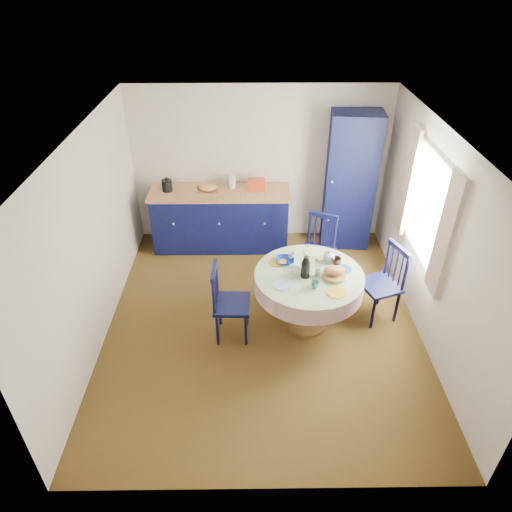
{
  "coord_description": "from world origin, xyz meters",
  "views": [
    {
      "loc": [
        -0.14,
        -4.51,
        4.08
      ],
      "look_at": [
        -0.08,
        0.2,
        0.91
      ],
      "focal_mm": 32.0,
      "sensor_mm": 36.0,
      "label": 1
    }
  ],
  "objects_px": {
    "kitchen_counter": "(220,218)",
    "mug_b": "(315,285)",
    "pantry_cabinet": "(350,182)",
    "cobalt_bowl": "(285,261)",
    "dining_table": "(309,282)",
    "mug_d": "(292,256)",
    "mug_a": "(296,270)",
    "mug_c": "(336,261)",
    "chair_far": "(318,250)",
    "chair_right": "(383,283)",
    "chair_left": "(228,302)"
  },
  "relations": [
    {
      "from": "kitchen_counter",
      "to": "mug_b",
      "type": "relative_size",
      "value": 21.99
    },
    {
      "from": "mug_d",
      "to": "cobalt_bowl",
      "type": "xyz_separation_m",
      "value": [
        -0.09,
        -0.08,
        -0.02
      ]
    },
    {
      "from": "pantry_cabinet",
      "to": "chair_far",
      "type": "xyz_separation_m",
      "value": [
        -0.6,
        -1.09,
        -0.56
      ]
    },
    {
      "from": "mug_b",
      "to": "mug_d",
      "type": "xyz_separation_m",
      "value": [
        -0.22,
        0.6,
        -0.0
      ]
    },
    {
      "from": "chair_right",
      "to": "mug_a",
      "type": "bearing_deg",
      "value": -102.32
    },
    {
      "from": "dining_table",
      "to": "cobalt_bowl",
      "type": "bearing_deg",
      "value": 138.86
    },
    {
      "from": "chair_far",
      "to": "chair_right",
      "type": "bearing_deg",
      "value": -22.97
    },
    {
      "from": "pantry_cabinet",
      "to": "cobalt_bowl",
      "type": "distance_m",
      "value": 2.14
    },
    {
      "from": "dining_table",
      "to": "chair_right",
      "type": "distance_m",
      "value": 1.01
    },
    {
      "from": "chair_far",
      "to": "chair_left",
      "type": "bearing_deg",
      "value": -113.38
    },
    {
      "from": "kitchen_counter",
      "to": "mug_b",
      "type": "xyz_separation_m",
      "value": [
        1.23,
        -2.23,
        0.36
      ]
    },
    {
      "from": "chair_far",
      "to": "mug_c",
      "type": "distance_m",
      "value": 0.84
    },
    {
      "from": "dining_table",
      "to": "chair_right",
      "type": "relative_size",
      "value": 1.28
    },
    {
      "from": "kitchen_counter",
      "to": "cobalt_bowl",
      "type": "height_order",
      "value": "kitchen_counter"
    },
    {
      "from": "pantry_cabinet",
      "to": "mug_a",
      "type": "xyz_separation_m",
      "value": [
        -1.0,
        -2.04,
        -0.23
      ]
    },
    {
      "from": "mug_d",
      "to": "kitchen_counter",
      "type": "bearing_deg",
      "value": 121.64
    },
    {
      "from": "dining_table",
      "to": "mug_d",
      "type": "distance_m",
      "value": 0.42
    },
    {
      "from": "dining_table",
      "to": "cobalt_bowl",
      "type": "relative_size",
      "value": 5.75
    },
    {
      "from": "mug_c",
      "to": "kitchen_counter",
      "type": "bearing_deg",
      "value": 131.56
    },
    {
      "from": "mug_a",
      "to": "mug_d",
      "type": "xyz_separation_m",
      "value": [
        -0.03,
        0.31,
        0.0
      ]
    },
    {
      "from": "chair_left",
      "to": "cobalt_bowl",
      "type": "height_order",
      "value": "chair_left"
    },
    {
      "from": "chair_right",
      "to": "cobalt_bowl",
      "type": "bearing_deg",
      "value": -113.52
    },
    {
      "from": "chair_far",
      "to": "mug_c",
      "type": "xyz_separation_m",
      "value": [
        0.11,
        -0.77,
        0.33
      ]
    },
    {
      "from": "pantry_cabinet",
      "to": "mug_c",
      "type": "distance_m",
      "value": 1.93
    },
    {
      "from": "chair_far",
      "to": "mug_d",
      "type": "bearing_deg",
      "value": -100.39
    },
    {
      "from": "pantry_cabinet",
      "to": "chair_right",
      "type": "xyz_separation_m",
      "value": [
        0.14,
        -1.87,
        -0.55
      ]
    },
    {
      "from": "mug_b",
      "to": "chair_left",
      "type": "bearing_deg",
      "value": 174.12
    },
    {
      "from": "kitchen_counter",
      "to": "mug_c",
      "type": "distance_m",
      "value": 2.37
    },
    {
      "from": "mug_a",
      "to": "cobalt_bowl",
      "type": "height_order",
      "value": "mug_a"
    },
    {
      "from": "chair_right",
      "to": "mug_d",
      "type": "relative_size",
      "value": 10.84
    },
    {
      "from": "mug_a",
      "to": "mug_c",
      "type": "height_order",
      "value": "mug_c"
    },
    {
      "from": "chair_right",
      "to": "cobalt_bowl",
      "type": "relative_size",
      "value": 4.51
    },
    {
      "from": "chair_left",
      "to": "mug_c",
      "type": "distance_m",
      "value": 1.44
    },
    {
      "from": "chair_left",
      "to": "mug_c",
      "type": "height_order",
      "value": "chair_left"
    },
    {
      "from": "kitchen_counter",
      "to": "cobalt_bowl",
      "type": "relative_size",
      "value": 9.38
    },
    {
      "from": "kitchen_counter",
      "to": "dining_table",
      "type": "bearing_deg",
      "value": -58.36
    },
    {
      "from": "kitchen_counter",
      "to": "mug_c",
      "type": "relative_size",
      "value": 17.71
    },
    {
      "from": "pantry_cabinet",
      "to": "mug_d",
      "type": "bearing_deg",
      "value": -114.99
    },
    {
      "from": "dining_table",
      "to": "mug_d",
      "type": "relative_size",
      "value": 13.83
    },
    {
      "from": "kitchen_counter",
      "to": "mug_b",
      "type": "distance_m",
      "value": 2.57
    },
    {
      "from": "mug_d",
      "to": "mug_b",
      "type": "bearing_deg",
      "value": -69.71
    },
    {
      "from": "kitchen_counter",
      "to": "mug_d",
      "type": "height_order",
      "value": "kitchen_counter"
    },
    {
      "from": "kitchen_counter",
      "to": "chair_left",
      "type": "height_order",
      "value": "kitchen_counter"
    },
    {
      "from": "dining_table",
      "to": "mug_d",
      "type": "xyz_separation_m",
      "value": [
        -0.2,
        0.33,
        0.17
      ]
    },
    {
      "from": "kitchen_counter",
      "to": "mug_a",
      "type": "relative_size",
      "value": 19.64
    },
    {
      "from": "pantry_cabinet",
      "to": "mug_a",
      "type": "relative_size",
      "value": 19.49
    },
    {
      "from": "kitchen_counter",
      "to": "cobalt_bowl",
      "type": "distance_m",
      "value": 1.96
    },
    {
      "from": "chair_far",
      "to": "chair_right",
      "type": "xyz_separation_m",
      "value": [
        0.74,
        -0.79,
        0.0
      ]
    },
    {
      "from": "chair_right",
      "to": "cobalt_bowl",
      "type": "distance_m",
      "value": 1.3
    },
    {
      "from": "chair_right",
      "to": "dining_table",
      "type": "bearing_deg",
      "value": -99.9
    }
  ]
}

